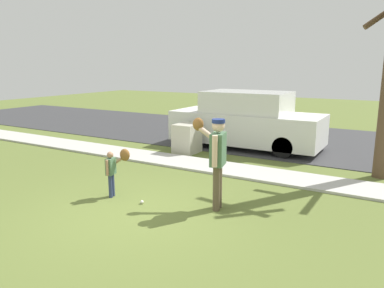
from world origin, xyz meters
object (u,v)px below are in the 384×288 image
Objects in this scene: parked_van_white at (246,121)px; person_adult at (216,154)px; utility_cabinet at (187,138)px; baseball at (142,202)px; person_child at (115,166)px.

person_adult is at bearing -73.55° from parked_van_white.
person_adult is 4.85m from utility_cabinet.
baseball is 6.07m from parked_van_white.
person_adult is 1.71× the size of person_child.
utility_cabinet is at bearing -65.41° from person_adult.
parked_van_white is (1.33, 1.66, 0.44)m from utility_cabinet.
baseball is 4.63m from utility_cabinet.
utility_cabinet is (-2.94, 3.80, -0.64)m from person_adult.
person_child is (-2.13, -0.47, -0.43)m from person_adult.
person_adult is 5.70m from parked_van_white.
person_adult reaches higher than person_child.
person_child is at bearing -0.64° from person_adult.
parked_van_white is at bearing 92.15° from baseball.
parked_van_white reaches higher than utility_cabinet.
baseball is 0.01× the size of parked_van_white.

